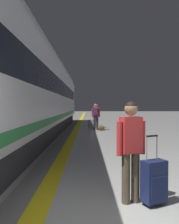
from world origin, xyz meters
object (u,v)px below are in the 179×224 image
object	(u,v)px
passenger_near	(96,114)
rolling_suitcase_foreground	(154,181)
suitcase_mid	(91,124)
high_speed_train	(9,80)
duffel_bag_near	(101,128)
passenger_mid	(95,114)
traveller_foreground	(131,144)

from	to	relation	value
passenger_near	rolling_suitcase_foreground	bearing A→B (deg)	-87.29
suitcase_mid	high_speed_train	bearing A→B (deg)	-111.86
high_speed_train	passenger_near	world-z (taller)	high_speed_train
duffel_bag_near	suitcase_mid	size ratio (longest dim) A/B	0.78
passenger_near	passenger_mid	distance (m)	1.70
traveller_foreground	rolling_suitcase_foreground	xyz separation A→B (m)	(0.35, -0.10, -0.57)
rolling_suitcase_foreground	duffel_bag_near	distance (m)	10.91
traveller_foreground	passenger_near	xyz separation A→B (m)	(-0.18, 11.09, 0.09)
passenger_near	suitcase_mid	distance (m)	1.59
passenger_near	suitcase_mid	xyz separation A→B (m)	(-0.29, 1.38, -0.73)
high_speed_train	traveller_foreground	bearing A→B (deg)	-53.46
duffel_bag_near	high_speed_train	bearing A→B (deg)	-121.53
rolling_suitcase_foreground	passenger_mid	bearing A→B (deg)	92.21
passenger_near	passenger_mid	xyz separation A→B (m)	(0.03, 1.70, -0.09)
traveller_foreground	passenger_mid	xyz separation A→B (m)	(-0.15, 12.78, -0.00)
rolling_suitcase_foreground	duffel_bag_near	size ratio (longest dim) A/B	2.50
rolling_suitcase_foreground	passenger_near	xyz separation A→B (m)	(-0.53, 11.19, 0.65)
passenger_near	passenger_mid	size ratio (longest dim) A/B	1.07
traveller_foreground	rolling_suitcase_foreground	bearing A→B (deg)	-15.83
high_speed_train	duffel_bag_near	world-z (taller)	high_speed_train
traveller_foreground	rolling_suitcase_foreground	distance (m)	0.67
duffel_bag_near	passenger_near	bearing A→B (deg)	139.29
passenger_near	suitcase_mid	world-z (taller)	passenger_near
passenger_near	passenger_mid	bearing A→B (deg)	88.90
rolling_suitcase_foreground	passenger_mid	xyz separation A→B (m)	(-0.50, 12.88, 0.57)
traveller_foreground	duffel_bag_near	bearing A→B (deg)	89.23
duffel_bag_near	passenger_mid	size ratio (longest dim) A/B	0.27
passenger_mid	suitcase_mid	size ratio (longest dim) A/B	2.89
duffel_bag_near	suitcase_mid	bearing A→B (deg)	110.19
high_speed_train	suitcase_mid	distance (m)	8.56
duffel_bag_near	passenger_mid	world-z (taller)	passenger_mid
high_speed_train	passenger_mid	world-z (taller)	high_speed_train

